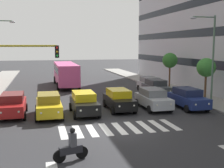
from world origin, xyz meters
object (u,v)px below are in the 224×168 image
Objects in this scene: car_0 at (188,98)px; car_row2_1 at (150,84)px; street_tree_1 at (206,68)px; car_2 at (119,99)px; street_tree_2 at (170,61)px; car_4 at (49,105)px; street_lamp_left at (210,52)px; car_1 at (153,99)px; traffic_light_gantry at (1,72)px; bus_behind_traffic at (66,72)px; car_row2_0 at (156,87)px; car_3 at (84,103)px; car_5 at (13,105)px; motorcycle_with_rider at (71,147)px.

car_0 is 1.00× the size of car_row2_1.
car_0 is 5.18m from street_tree_1.
car_2 is 1.03× the size of street_tree_2.
car_2 is 5.77m from car_4.
car_4 is at bearing 37.21° from car_row2_1.
car_row2_1 is 0.58× the size of street_lamp_left.
traffic_light_gantry reaches higher than car_1.
bus_behind_traffic is (5.92, -15.61, 0.97)m from car_1.
car_4 is at bearing 34.77° from street_tree_2.
street_tree_2 is (-17.62, -13.99, -0.25)m from traffic_light_gantry.
car_row2_0 is at bearing -72.20° from street_lamp_left.
car_5 is (5.35, -0.69, 0.00)m from car_3.
car_5 is at bearing -2.74° from street_lamp_left.
car_row2_0 is at bearing 132.41° from bus_behind_traffic.
bus_behind_traffic is 25.02m from motorcycle_with_rider.
car_2 is (2.90, -0.30, 0.00)m from car_1.
car_0 is at bearing 40.32° from street_tree_1.
car_0 is 8.96m from car_row2_1.
car_row2_0 is at bearing -124.97° from motorcycle_with_rider.
car_3 is 16.03m from street_tree_2.
car_5 is at bearing 6.90° from street_tree_1.
car_5 is at bearing 28.51° from street_tree_2.
car_1 is 1.00× the size of car_row2_1.
car_0 is 1.03× the size of street_tree_2.
motorcycle_with_rider is at bearing 38.97° from car_0.
car_row2_1 is at bearing -110.28° from car_1.
car_3 is at bearing 3.63° from car_1.
car_row2_0 is at bearing -158.01° from car_5.
street_lamp_left reaches higher than car_5.
car_2 is 15.63m from bus_behind_traffic.
street_lamp_left is (-7.82, 0.76, 3.86)m from car_2.
car_1 is 0.42× the size of bus_behind_traffic.
car_2 and car_row2_0 have the same top height.
car_row2_0 is 0.81× the size of traffic_light_gantry.
car_1 is (2.97, -0.54, 0.00)m from car_0.
car_2 is 9.93m from street_tree_1.
street_lamp_left reaches higher than street_tree_2.
car_2 is 8.36m from car_5.
car_row2_0 is 18.70m from motorcycle_with_rider.
street_tree_1 is at bearing -168.97° from car_4.
car_3 reaches higher than motorcycle_with_rider.
car_5 is at bearing -70.57° from motorcycle_with_rider.
motorcycle_with_rider is 0.22× the size of street_lamp_left.
car_3 is 2.65× the size of motorcycle_with_rider.
street_tree_2 reaches higher than street_tree_1.
street_lamp_left is 10.41m from street_tree_2.
bus_behind_traffic is at bearing -99.53° from car_4.
car_4 is at bearing -0.27° from car_0.
car_1 is 7.34m from street_tree_1.
car_row2_1 is at bearing 24.08° from street_tree_2.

